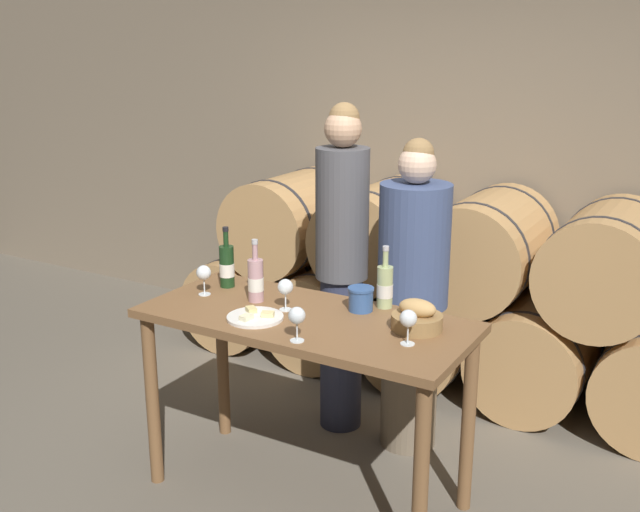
% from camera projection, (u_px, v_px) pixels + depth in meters
% --- Properties ---
extents(ground_plane, '(10.00, 10.00, 0.00)m').
position_uv_depth(ground_plane, '(306.00, 493.00, 3.65)').
color(ground_plane, '#665E51').
extents(stone_wall_back, '(10.00, 0.12, 3.20)m').
position_uv_depth(stone_wall_back, '(470.00, 122.00, 4.96)').
color(stone_wall_back, '#7F705B').
rests_on(stone_wall_back, ground_plane).
extents(barrel_stack, '(3.45, 0.88, 1.26)m').
position_uv_depth(barrel_stack, '(431.00, 290.00, 4.77)').
color(barrel_stack, tan).
rests_on(barrel_stack, ground_plane).
extents(tasting_table, '(1.52, 0.68, 0.92)m').
position_uv_depth(tasting_table, '(305.00, 344.00, 3.43)').
color(tasting_table, brown).
rests_on(tasting_table, ground_plane).
extents(person_left, '(0.29, 0.29, 1.82)m').
position_uv_depth(person_left, '(342.00, 265.00, 4.05)').
color(person_left, '#2D334C').
rests_on(person_left, ground_plane).
extents(person_right, '(0.37, 0.37, 1.67)m').
position_uv_depth(person_right, '(412.00, 298.00, 3.88)').
color(person_right, '#756651').
rests_on(person_right, ground_plane).
extents(wine_bottle_red, '(0.08, 0.08, 0.31)m').
position_uv_depth(wine_bottle_red, '(227.00, 266.00, 3.77)').
color(wine_bottle_red, '#193819').
rests_on(wine_bottle_red, tasting_table).
extents(wine_bottle_white, '(0.08, 0.08, 0.30)m').
position_uv_depth(wine_bottle_white, '(385.00, 286.00, 3.48)').
color(wine_bottle_white, '#ADBC7F').
rests_on(wine_bottle_white, tasting_table).
extents(wine_bottle_rose, '(0.08, 0.08, 0.31)m').
position_uv_depth(wine_bottle_rose, '(256.00, 280.00, 3.56)').
color(wine_bottle_rose, '#BC8E93').
rests_on(wine_bottle_rose, tasting_table).
extents(blue_crock, '(0.12, 0.12, 0.11)m').
position_uv_depth(blue_crock, '(361.00, 298.00, 3.45)').
color(blue_crock, '#335693').
rests_on(blue_crock, tasting_table).
extents(bread_basket, '(0.22, 0.22, 0.14)m').
position_uv_depth(bread_basket, '(417.00, 318.00, 3.22)').
color(bread_basket, olive).
rests_on(bread_basket, tasting_table).
extents(cheese_plate, '(0.26, 0.26, 0.04)m').
position_uv_depth(cheese_plate, '(255.00, 317.00, 3.36)').
color(cheese_plate, white).
rests_on(cheese_plate, tasting_table).
extents(wine_glass_far_left, '(0.07, 0.07, 0.15)m').
position_uv_depth(wine_glass_far_left, '(204.00, 273.00, 3.65)').
color(wine_glass_far_left, white).
rests_on(wine_glass_far_left, tasting_table).
extents(wine_glass_left, '(0.07, 0.07, 0.15)m').
position_uv_depth(wine_glass_left, '(285.00, 288.00, 3.44)').
color(wine_glass_left, white).
rests_on(wine_glass_left, tasting_table).
extents(wine_glass_center, '(0.07, 0.07, 0.15)m').
position_uv_depth(wine_glass_center, '(297.00, 316.00, 3.08)').
color(wine_glass_center, white).
rests_on(wine_glass_center, tasting_table).
extents(wine_glass_right, '(0.07, 0.07, 0.15)m').
position_uv_depth(wine_glass_right, '(408.00, 319.00, 3.05)').
color(wine_glass_right, white).
rests_on(wine_glass_right, tasting_table).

